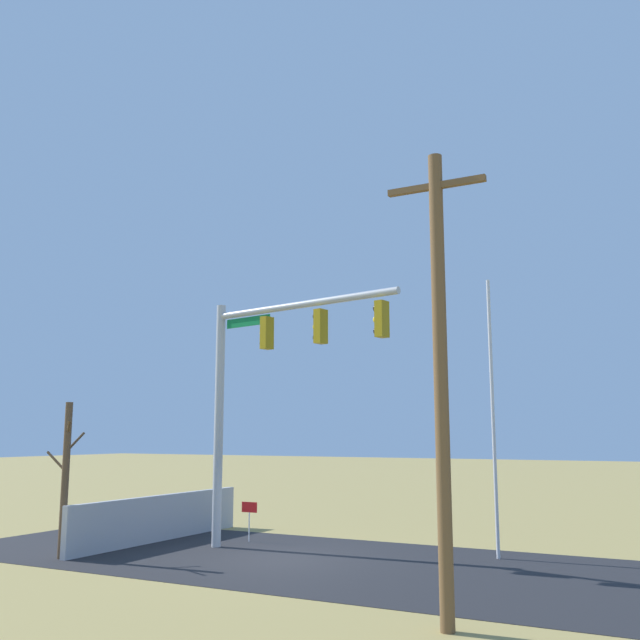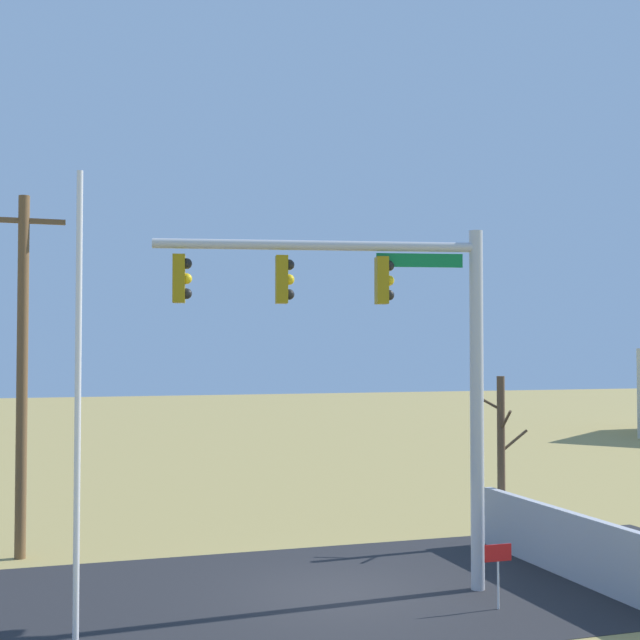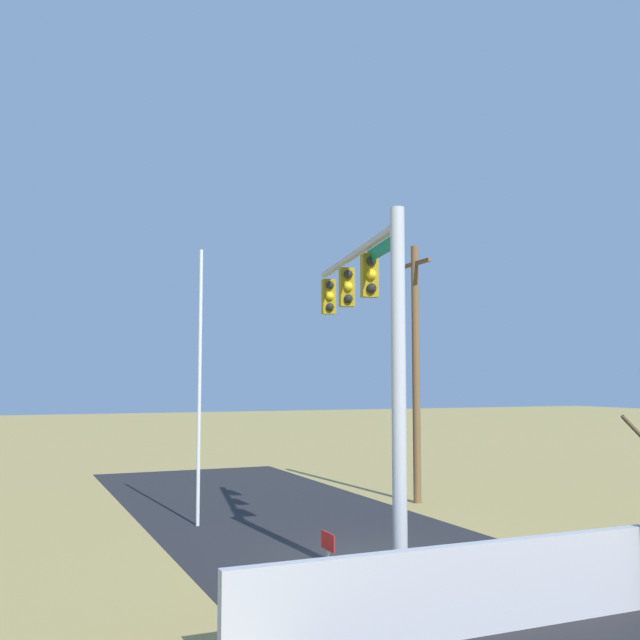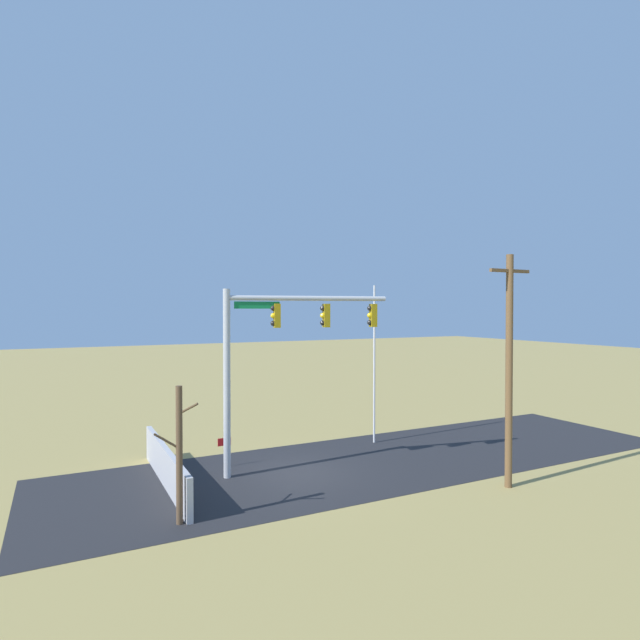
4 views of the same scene
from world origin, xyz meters
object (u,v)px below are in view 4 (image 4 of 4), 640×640
object	(u,v)px
bare_tree	(179,453)
open_sign	(224,445)
signal_mast	(275,343)
utility_pole	(509,367)
flagpole	(374,364)

from	to	relation	value
bare_tree	open_sign	xyz separation A→B (m)	(-2.87, -4.92, -1.27)
signal_mast	utility_pole	size ratio (longest dim) A/B	0.86
signal_mast	flagpole	xyz separation A→B (m)	(-6.15, -2.23, -1.33)
signal_mast	open_sign	size ratio (longest dim) A/B	6.03
bare_tree	utility_pole	bearing A→B (deg)	169.34
open_sign	utility_pole	bearing A→B (deg)	140.65
signal_mast	utility_pole	bearing A→B (deg)	142.88
signal_mast	utility_pole	world-z (taller)	utility_pole
signal_mast	utility_pole	distance (m)	8.92
flagpole	bare_tree	bearing A→B (deg)	27.19
signal_mast	open_sign	world-z (taller)	signal_mast
utility_pole	open_sign	bearing A→B (deg)	-39.35
utility_pole	bare_tree	size ratio (longest dim) A/B	2.02
open_sign	flagpole	bearing A→B (deg)	-176.21
signal_mast	bare_tree	xyz separation A→B (m)	(4.42, 3.20, -3.03)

